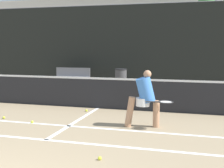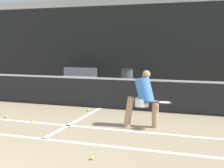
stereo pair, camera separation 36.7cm
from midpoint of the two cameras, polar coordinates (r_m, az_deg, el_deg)
The scene contains 15 objects.
court_baseline_near at distance 6.64m, azimuth -13.58°, elevation -9.92°, with size 11.00×0.10×0.01m, color white.
court_service_line at distance 7.62m, azimuth -9.30°, elevation -7.58°, with size 8.25×0.10×0.01m, color white.
court_center_mark at distance 8.09m, azimuth -7.68°, elevation -6.68°, with size 0.10×3.38×0.01m, color white.
net at distance 9.54m, azimuth -3.69°, elevation -1.41°, with size 11.09×0.09×1.07m.
fence_back at distance 14.77m, azimuth 3.51°, elevation 7.06°, with size 24.00×0.06×3.83m.
player_practicing at distance 7.33m, azimuth 4.59°, elevation -2.39°, with size 1.19×0.54×1.36m.
tennis_ball_scattered_0 at distance 8.78m, azimuth -20.31°, elevation -5.77°, with size 0.07×0.07×0.07m, color #D1E033.
tennis_ball_scattered_1 at distance 5.41m, azimuth -4.25°, elevation -13.39°, with size 0.07×0.07×0.07m, color #D1E033.
tennis_ball_scattered_3 at distance 8.07m, azimuth -15.66°, elevation -6.70°, with size 0.07×0.07×0.07m, color #D1E033.
tennis_ball_scattered_4 at distance 9.16m, azimuth -5.85°, elevation -4.83°, with size 0.07×0.07×0.07m, color #D1E033.
courtside_bench at distance 14.80m, azimuth -7.98°, elevation 1.43°, with size 1.70×0.42×0.86m.
trash_bin at distance 13.72m, azimuth 0.86°, elevation 0.94°, with size 0.53×0.53×0.89m.
parked_car at distance 17.74m, azimuth -3.03°, elevation 2.76°, with size 1.81×4.51×1.36m.
tree_west at distance 22.91m, azimuth 16.53°, elevation 14.05°, with size 2.55×2.55×6.81m.
building_far at distance 27.79m, azimuth 9.41°, elevation 9.34°, with size 36.00×2.40×6.07m, color beige.
Camera 1 is at (2.98, -2.68, 1.93)m, focal length 50.00 mm.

